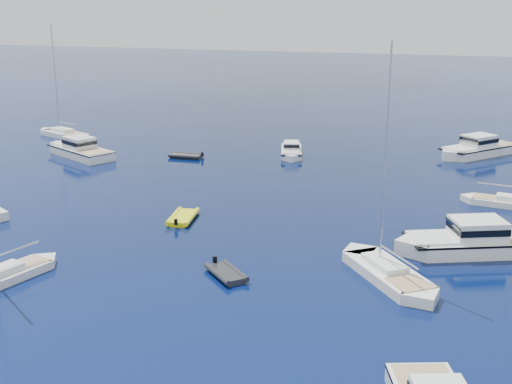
% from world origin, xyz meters
% --- Properties ---
extents(motor_cruiser_centre, '(12.07, 7.89, 3.05)m').
position_xyz_m(motor_cruiser_centre, '(7.96, 22.03, 0.00)').
color(motor_cruiser_centre, silver).
rests_on(motor_cruiser_centre, ground).
extents(motor_cruiser_far_l, '(11.12, 7.82, 2.83)m').
position_xyz_m(motor_cruiser_far_l, '(-34.42, 39.32, 0.00)').
color(motor_cruiser_far_l, silver).
rests_on(motor_cruiser_far_l, ground).
extents(motor_cruiser_distant, '(9.89, 10.92, 2.97)m').
position_xyz_m(motor_cruiser_distant, '(7.91, 53.61, 0.00)').
color(motor_cruiser_distant, silver).
rests_on(motor_cruiser_distant, ground).
extents(motor_cruiser_horizon, '(4.20, 7.80, 1.96)m').
position_xyz_m(motor_cruiser_horizon, '(-11.91, 47.13, 0.00)').
color(motor_cruiser_horizon, white).
rests_on(motor_cruiser_horizon, ground).
extents(sailboat_fore, '(4.16, 8.43, 11.99)m').
position_xyz_m(sailboat_fore, '(-19.62, 7.97, 0.00)').
color(sailboat_fore, silver).
rests_on(sailboat_fore, ground).
extents(sailboat_mid_r, '(8.46, 9.72, 15.10)m').
position_xyz_m(sailboat_mid_r, '(2.97, 15.58, 0.00)').
color(sailboat_mid_r, silver).
rests_on(sailboat_mid_r, ground).
extents(sailboat_centre, '(8.50, 3.32, 12.17)m').
position_xyz_m(sailboat_centre, '(10.65, 34.26, 0.00)').
color(sailboat_centre, white).
rests_on(sailboat_centre, ground).
extents(sailboat_far_l, '(10.10, 5.99, 14.47)m').
position_xyz_m(sailboat_far_l, '(-42.32, 48.30, 0.00)').
color(sailboat_far_l, white).
rests_on(sailboat_far_l, ground).
extents(tender_yellow, '(2.89, 4.46, 0.95)m').
position_xyz_m(tender_yellow, '(-14.03, 22.21, 0.00)').
color(tender_yellow, '#D6DA0C').
rests_on(tender_yellow, ground).
extents(tender_grey_near, '(3.86, 3.83, 0.95)m').
position_xyz_m(tender_grey_near, '(-6.75, 12.70, 0.00)').
color(tender_grey_near, black).
rests_on(tender_grey_near, ground).
extents(tender_grey_far, '(3.89, 2.23, 0.95)m').
position_xyz_m(tender_grey_far, '(-22.69, 42.30, 0.00)').
color(tender_grey_far, black).
rests_on(tender_grey_far, ground).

